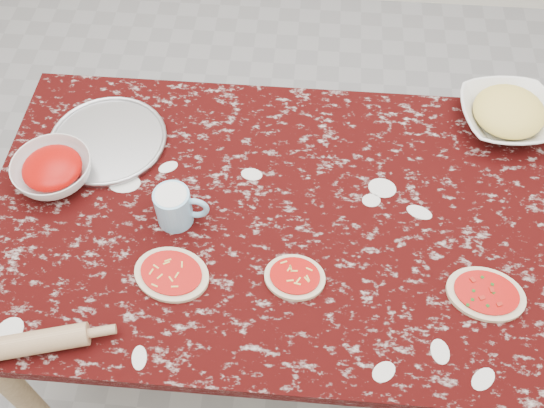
{
  "coord_description": "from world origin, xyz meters",
  "views": [
    {
      "loc": [
        0.08,
        -0.97,
        2.17
      ],
      "look_at": [
        0.0,
        0.0,
        0.8
      ],
      "focal_mm": 41.28,
      "sensor_mm": 36.0,
      "label": 1
    }
  ],
  "objects_px": {
    "pizza_tray": "(108,141)",
    "worktable": "(272,231)",
    "cheese_bowl": "(507,116)",
    "sauce_bowl": "(53,171)",
    "rolling_pin": "(28,344)",
    "flour_mug": "(175,207)"
  },
  "relations": [
    {
      "from": "worktable",
      "to": "rolling_pin",
      "type": "bearing_deg",
      "value": -141.27
    },
    {
      "from": "pizza_tray",
      "to": "sauce_bowl",
      "type": "relative_size",
      "value": 1.52
    },
    {
      "from": "worktable",
      "to": "sauce_bowl",
      "type": "bearing_deg",
      "value": 173.27
    },
    {
      "from": "pizza_tray",
      "to": "cheese_bowl",
      "type": "bearing_deg",
      "value": 8.27
    },
    {
      "from": "worktable",
      "to": "sauce_bowl",
      "type": "height_order",
      "value": "sauce_bowl"
    },
    {
      "from": "rolling_pin",
      "to": "pizza_tray",
      "type": "bearing_deg",
      "value": 87.14
    },
    {
      "from": "worktable",
      "to": "rolling_pin",
      "type": "xyz_separation_m",
      "value": [
        -0.54,
        -0.44,
        0.11
      ]
    },
    {
      "from": "cheese_bowl",
      "to": "flour_mug",
      "type": "bearing_deg",
      "value": -155.33
    },
    {
      "from": "cheese_bowl",
      "to": "rolling_pin",
      "type": "height_order",
      "value": "cheese_bowl"
    },
    {
      "from": "rolling_pin",
      "to": "cheese_bowl",
      "type": "bearing_deg",
      "value": 34.12
    },
    {
      "from": "pizza_tray",
      "to": "rolling_pin",
      "type": "distance_m",
      "value": 0.66
    },
    {
      "from": "pizza_tray",
      "to": "worktable",
      "type": "bearing_deg",
      "value": -23.35
    },
    {
      "from": "worktable",
      "to": "sauce_bowl",
      "type": "distance_m",
      "value": 0.64
    },
    {
      "from": "pizza_tray",
      "to": "sauce_bowl",
      "type": "height_order",
      "value": "sauce_bowl"
    },
    {
      "from": "worktable",
      "to": "flour_mug",
      "type": "xyz_separation_m",
      "value": [
        -0.26,
        -0.04,
        0.14
      ]
    },
    {
      "from": "sauce_bowl",
      "to": "flour_mug",
      "type": "distance_m",
      "value": 0.39
    },
    {
      "from": "worktable",
      "to": "pizza_tray",
      "type": "height_order",
      "value": "pizza_tray"
    },
    {
      "from": "cheese_bowl",
      "to": "flour_mug",
      "type": "xyz_separation_m",
      "value": [
        -0.94,
        -0.43,
        0.02
      ]
    },
    {
      "from": "cheese_bowl",
      "to": "sauce_bowl",
      "type": "bearing_deg",
      "value": -166.26
    },
    {
      "from": "cheese_bowl",
      "to": "pizza_tray",
      "type": "bearing_deg",
      "value": -171.73
    },
    {
      "from": "worktable",
      "to": "pizza_tray",
      "type": "xyz_separation_m",
      "value": [
        -0.51,
        0.22,
        0.09
      ]
    },
    {
      "from": "worktable",
      "to": "cheese_bowl",
      "type": "xyz_separation_m",
      "value": [
        0.68,
        0.39,
        0.12
      ]
    }
  ]
}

